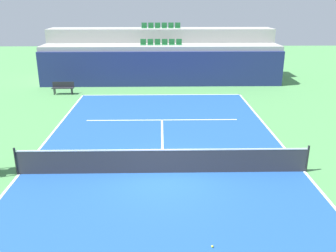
% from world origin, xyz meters
% --- Properties ---
extents(ground_plane, '(80.00, 80.00, 0.00)m').
position_xyz_m(ground_plane, '(0.00, 0.00, 0.00)').
color(ground_plane, '#4C8C4C').
extents(court_surface, '(11.00, 24.00, 0.01)m').
position_xyz_m(court_surface, '(0.00, 0.00, 0.01)').
color(court_surface, '#1E4C99').
rests_on(court_surface, ground_plane).
extents(baseline_far, '(11.00, 0.10, 0.00)m').
position_xyz_m(baseline_far, '(0.00, 11.95, 0.01)').
color(baseline_far, white).
rests_on(baseline_far, court_surface).
extents(sideline_left, '(0.10, 24.00, 0.00)m').
position_xyz_m(sideline_left, '(-5.45, 0.00, 0.01)').
color(sideline_left, white).
rests_on(sideline_left, court_surface).
extents(sideline_right, '(0.10, 24.00, 0.00)m').
position_xyz_m(sideline_right, '(5.45, 0.00, 0.01)').
color(sideline_right, white).
rests_on(sideline_right, court_surface).
extents(service_line_far, '(8.26, 0.10, 0.00)m').
position_xyz_m(service_line_far, '(0.00, 6.40, 0.01)').
color(service_line_far, white).
rests_on(service_line_far, court_surface).
extents(centre_service_line, '(0.10, 6.40, 0.00)m').
position_xyz_m(centre_service_line, '(0.00, 3.20, 0.01)').
color(centre_service_line, white).
rests_on(centre_service_line, court_surface).
extents(back_wall, '(18.40, 0.30, 2.62)m').
position_xyz_m(back_wall, '(0.00, 14.62, 1.31)').
color(back_wall, navy).
rests_on(back_wall, ground_plane).
extents(stands_tier_lower, '(18.40, 2.40, 2.95)m').
position_xyz_m(stands_tier_lower, '(0.00, 15.97, 1.47)').
color(stands_tier_lower, '#9E9E99').
rests_on(stands_tier_lower, ground_plane).
extents(stands_tier_upper, '(18.40, 2.40, 4.03)m').
position_xyz_m(stands_tier_upper, '(0.00, 18.37, 2.01)').
color(stands_tier_upper, '#9E9E99').
rests_on(stands_tier_upper, ground_plane).
extents(seating_row_lower, '(3.21, 0.44, 0.44)m').
position_xyz_m(seating_row_lower, '(-0.00, 16.07, 3.07)').
color(seating_row_lower, '#1E6633').
rests_on(seating_row_lower, stands_tier_lower).
extents(seating_row_upper, '(3.21, 0.44, 0.44)m').
position_xyz_m(seating_row_upper, '(-0.00, 18.47, 4.15)').
color(seating_row_upper, '#1E6633').
rests_on(seating_row_upper, stands_tier_upper).
extents(tennis_net, '(11.08, 0.08, 1.07)m').
position_xyz_m(tennis_net, '(0.00, 0.00, 0.51)').
color(tennis_net, black).
rests_on(tennis_net, court_surface).
extents(player_bench, '(1.50, 0.40, 0.85)m').
position_xyz_m(player_bench, '(-6.87, 12.38, 0.51)').
color(player_bench, '#232328').
rests_on(player_bench, ground_plane).
extents(tennis_ball_0, '(0.07, 0.07, 0.07)m').
position_xyz_m(tennis_ball_0, '(1.29, -4.43, 0.04)').
color(tennis_ball_0, '#CCE033').
rests_on(tennis_ball_0, court_surface).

